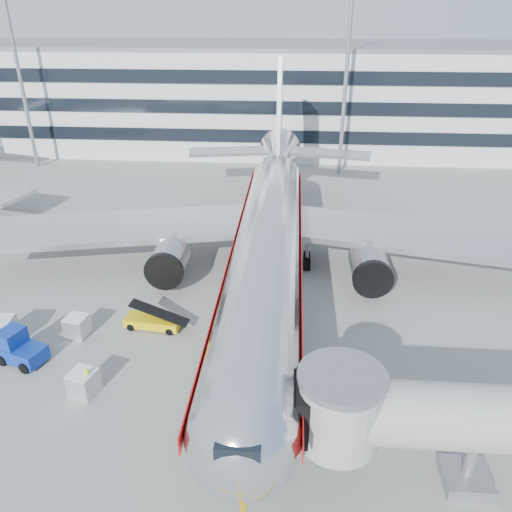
# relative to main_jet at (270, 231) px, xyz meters

# --- Properties ---
(ground) EXTENTS (180.00, 180.00, 0.00)m
(ground) POSITION_rel_main_jet_xyz_m (0.00, -11.72, -4.23)
(ground) COLOR gray
(ground) RESTS_ON ground
(lead_in_line) EXTENTS (0.25, 70.00, 0.01)m
(lead_in_line) POSITION_rel_main_jet_xyz_m (0.00, -1.72, -4.23)
(lead_in_line) COLOR #E5B40C
(lead_in_line) RESTS_ON ground
(main_jet) EXTENTS (50.95, 48.70, 16.06)m
(main_jet) POSITION_rel_main_jet_xyz_m (0.00, 0.00, 0.00)
(main_jet) COLOR silver
(main_jet) RESTS_ON ground
(terminal) EXTENTS (150.00, 24.25, 15.60)m
(terminal) POSITION_rel_main_jet_xyz_m (0.00, 46.23, 3.57)
(terminal) COLOR silver
(terminal) RESTS_ON ground
(light_mast_west) EXTENTS (2.40, 1.20, 25.45)m
(light_mast_west) POSITION_rel_main_jet_xyz_m (-35.00, 30.28, 10.64)
(light_mast_west) COLOR gray
(light_mast_west) RESTS_ON ground
(light_mast_centre) EXTENTS (2.40, 1.20, 25.45)m
(light_mast_centre) POSITION_rel_main_jet_xyz_m (8.00, 30.28, 10.64)
(light_mast_centre) COLOR gray
(light_mast_centre) RESTS_ON ground
(belt_loader) EXTENTS (4.24, 1.89, 1.99)m
(belt_loader) POSITION_rel_main_jet_xyz_m (-7.86, -8.06, -3.67)
(belt_loader) COLOR #DBB909
(belt_loader) RESTS_ON ground
(baggage_tug) EXTENTS (3.40, 2.70, 2.26)m
(baggage_tug) POSITION_rel_main_jet_xyz_m (-15.42, -12.39, -3.25)
(baggage_tug) COLOR navy
(baggage_tug) RESTS_ON ground
(cargo_container_left) EXTENTS (1.62, 1.62, 1.50)m
(cargo_container_left) POSITION_rel_main_jet_xyz_m (-12.84, -9.40, -3.48)
(cargo_container_left) COLOR silver
(cargo_container_left) RESTS_ON ground
(cargo_container_right) EXTENTS (1.88, 1.88, 1.85)m
(cargo_container_right) POSITION_rel_main_jet_xyz_m (-17.62, -10.62, -3.30)
(cargo_container_right) COLOR silver
(cargo_container_right) RESTS_ON ground
(cargo_container_front) EXTENTS (1.78, 1.78, 1.53)m
(cargo_container_front) POSITION_rel_main_jet_xyz_m (-10.15, -15.03, -3.46)
(cargo_container_front) COLOR silver
(cargo_container_front) RESTS_ON ground
(ramp_worker) EXTENTS (0.82, 0.80, 1.89)m
(ramp_worker) POSITION_rel_main_jet_xyz_m (-9.71, -15.20, -3.29)
(ramp_worker) COLOR #C4F81A
(ramp_worker) RESTS_ON ground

